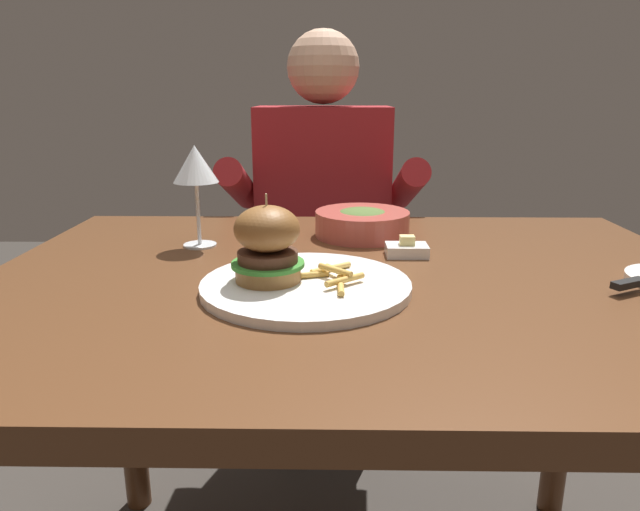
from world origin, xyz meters
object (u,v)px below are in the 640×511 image
Objects in this scene: burger_sandwich at (267,244)px; diner_person at (323,257)px; main_plate at (306,286)px; soup_bowl at (362,223)px; wine_glass at (195,167)px; butter_dish at (407,249)px.

diner_person is (0.07, 0.78, -0.25)m from burger_sandwich.
soup_bowl is (0.10, 0.33, 0.02)m from main_plate.
wine_glass reaches higher than burger_sandwich.
diner_person is (0.22, 0.54, -0.32)m from wine_glass.
diner_person is at bearing 67.51° from wine_glass.
wine_glass is at bearing 122.44° from burger_sandwich.
main_plate is 1.64× the size of wine_glass.
diner_person reaches higher than burger_sandwich.
diner_person is (-0.08, 0.46, -0.20)m from soup_bowl.
diner_person is (0.02, 0.78, -0.18)m from main_plate.
diner_person is at bearing 104.39° from butter_dish.
soup_bowl is 0.16× the size of diner_person.
main_plate is 0.26× the size of diner_person.
wine_glass is 0.16× the size of diner_person.
wine_glass is at bearing 171.09° from butter_dish.
diner_person is at bearing 100.31° from soup_bowl.
main_plate is at bearing -3.04° from burger_sandwich.
main_plate is 1.63× the size of soup_bowl.
butter_dish is (0.17, 0.18, 0.00)m from main_plate.
burger_sandwich is at bearing 176.96° from main_plate.
wine_glass is at bearing 130.42° from main_plate.
wine_glass is 0.67m from diner_person.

